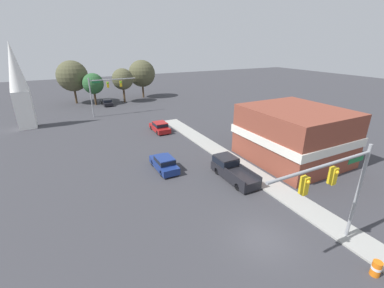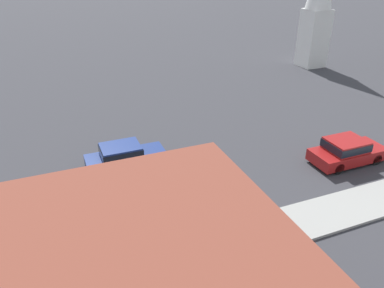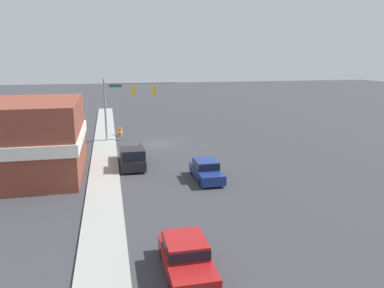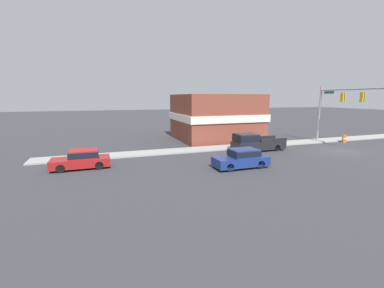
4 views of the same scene
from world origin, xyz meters
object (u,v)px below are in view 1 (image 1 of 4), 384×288
pickup_truck_parked (231,169)px  construction_barrel (376,268)px  car_distant (107,102)px  car_oncoming (160,127)px  car_lead (164,163)px

pickup_truck_parked → construction_barrel: (0.60, -13.64, -0.43)m
car_distant → pickup_truck_parked: bearing=-82.5°
car_oncoming → car_distant: 22.49m
car_distant → car_oncoming: bearing=-80.1°
car_lead → car_oncoming: (4.14, 12.22, -0.01)m
car_distant → construction_barrel: 52.94m
car_distant → construction_barrel: bearing=-83.8°
car_lead → car_oncoming: size_ratio=1.00×
pickup_truck_parked → construction_barrel: bearing=-87.5°
car_lead → pickup_truck_parked: pickup_truck_parked is taller
car_lead → construction_barrel: car_lead is taller
car_lead → car_oncoming: 12.91m
construction_barrel → car_oncoming: bearing=93.5°
car_oncoming → construction_barrel: 30.53m
car_lead → car_oncoming: bearing=71.3°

